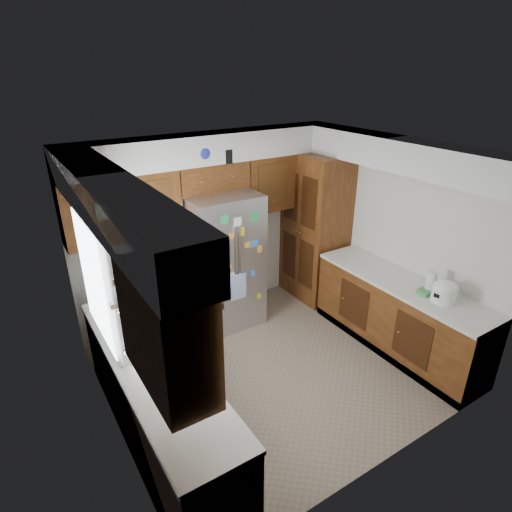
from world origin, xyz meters
The scene contains 12 objects.
floor centered at (0.00, 0.00, 0.00)m, with size 3.60×3.60×0.00m, color gray.
room_shell centered at (-0.11, 0.36, 1.82)m, with size 3.64×3.24×2.52m.
left_counter_run centered at (-1.36, 0.03, 0.43)m, with size 1.36×3.20×0.92m.
right_counter_run centered at (1.50, -0.47, 0.42)m, with size 0.63×2.25×0.92m.
pantry centered at (1.50, 1.15, 1.07)m, with size 0.60×0.90×2.15m, color #3E230B.
fridge centered at (0.00, 1.20, 0.90)m, with size 0.90×0.79×1.80m.
bridge_cabinet centered at (0.00, 1.43, 1.98)m, with size 0.96×0.34×0.35m, color #3E230B.
fridge_top_items centered at (-0.02, 1.36, 2.28)m, with size 0.61×0.30×0.30m.
sink_assembly centered at (-1.50, 0.10, 0.99)m, with size 0.52×0.70×0.37m.
left_counter_clutter centered at (-1.49, 0.83, 1.05)m, with size 0.35×0.88×0.38m.
rice_cooker centered at (1.50, -1.00, 1.04)m, with size 0.28×0.26×0.23m.
paper_towel centered at (1.54, -0.80, 1.05)m, with size 0.11×0.11×0.25m, color white.
Camera 1 is at (-2.34, -3.28, 3.27)m, focal length 30.00 mm.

